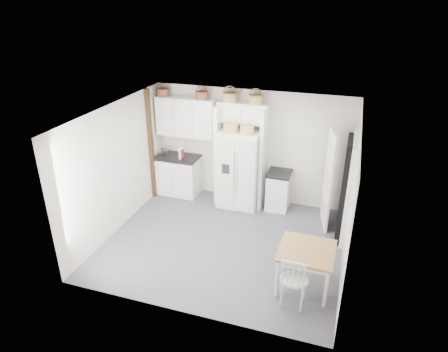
% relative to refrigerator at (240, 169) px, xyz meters
% --- Properties ---
extents(floor, '(4.50, 4.50, 0.00)m').
position_rel_refrigerator_xyz_m(floor, '(0.15, -1.60, -0.88)').
color(floor, '#3E3D46').
rests_on(floor, ground).
extents(ceiling, '(4.50, 4.50, 0.00)m').
position_rel_refrigerator_xyz_m(ceiling, '(0.15, -1.60, 1.72)').
color(ceiling, white).
rests_on(ceiling, wall_back).
extents(wall_back, '(4.50, 0.00, 4.50)m').
position_rel_refrigerator_xyz_m(wall_back, '(0.15, 0.40, 0.42)').
color(wall_back, beige).
rests_on(wall_back, floor).
extents(wall_left, '(0.00, 4.00, 4.00)m').
position_rel_refrigerator_xyz_m(wall_left, '(-2.10, -1.60, 0.42)').
color(wall_left, beige).
rests_on(wall_left, floor).
extents(wall_right, '(0.00, 4.00, 4.00)m').
position_rel_refrigerator_xyz_m(wall_right, '(2.40, -1.60, 0.42)').
color(wall_right, beige).
rests_on(wall_right, floor).
extents(refrigerator, '(0.91, 0.73, 1.77)m').
position_rel_refrigerator_xyz_m(refrigerator, '(0.00, 0.00, 0.00)').
color(refrigerator, silver).
rests_on(refrigerator, floor).
extents(base_cab_left, '(0.99, 0.63, 0.92)m').
position_rel_refrigerator_xyz_m(base_cab_left, '(-1.57, 0.10, -0.42)').
color(base_cab_left, silver).
rests_on(base_cab_left, floor).
extents(base_cab_right, '(0.48, 0.57, 0.84)m').
position_rel_refrigerator_xyz_m(base_cab_right, '(0.88, 0.10, -0.46)').
color(base_cab_right, silver).
rests_on(base_cab_right, floor).
extents(dining_table, '(0.90, 0.90, 0.74)m').
position_rel_refrigerator_xyz_m(dining_table, '(1.82, -2.42, -0.52)').
color(dining_table, brown).
rests_on(dining_table, floor).
extents(windsor_chair, '(0.46, 0.42, 0.92)m').
position_rel_refrigerator_xyz_m(windsor_chair, '(1.71, -2.87, -0.42)').
color(windsor_chair, silver).
rests_on(windsor_chair, floor).
extents(counter_left, '(1.03, 0.67, 0.04)m').
position_rel_refrigerator_xyz_m(counter_left, '(-1.57, 0.10, 0.05)').
color(counter_left, black).
rests_on(counter_left, base_cab_left).
extents(counter_right, '(0.52, 0.61, 0.04)m').
position_rel_refrigerator_xyz_m(counter_right, '(0.88, 0.10, -0.02)').
color(counter_right, black).
rests_on(counter_right, base_cab_right).
extents(toaster, '(0.25, 0.17, 0.16)m').
position_rel_refrigerator_xyz_m(toaster, '(-1.87, 0.05, 0.16)').
color(toaster, silver).
rests_on(toaster, counter_left).
extents(cookbook_red, '(0.07, 0.15, 0.21)m').
position_rel_refrigerator_xyz_m(cookbook_red, '(-1.41, 0.02, 0.18)').
color(cookbook_red, '#AA1124').
rests_on(cookbook_red, counter_left).
extents(cookbook_cream, '(0.06, 0.18, 0.26)m').
position_rel_refrigerator_xyz_m(cookbook_cream, '(-1.42, 0.02, 0.21)').
color(cookbook_cream, white).
rests_on(cookbook_cream, counter_left).
extents(basket_upper_a, '(0.29, 0.29, 0.16)m').
position_rel_refrigerator_xyz_m(basket_upper_a, '(-1.90, 0.23, 1.55)').
color(basket_upper_a, '#5B2720').
rests_on(basket_upper_a, upper_cabinet).
extents(basket_upper_c, '(0.29, 0.29, 0.17)m').
position_rel_refrigerator_xyz_m(basket_upper_c, '(-0.96, 0.23, 1.55)').
color(basket_upper_c, '#5B2720').
rests_on(basket_upper_c, upper_cabinet).
extents(basket_bridge_a, '(0.33, 0.33, 0.19)m').
position_rel_refrigerator_xyz_m(basket_bridge_a, '(-0.31, 0.23, 1.56)').
color(basket_bridge_a, olive).
rests_on(basket_bridge_a, bridge_cabinet).
extents(basket_bridge_b, '(0.31, 0.31, 0.18)m').
position_rel_refrigerator_xyz_m(basket_bridge_b, '(0.26, 0.23, 1.56)').
color(basket_bridge_b, olive).
rests_on(basket_bridge_b, bridge_cabinet).
extents(basket_fridge_a, '(0.32, 0.32, 0.17)m').
position_rel_refrigerator_xyz_m(basket_fridge_a, '(-0.19, -0.10, 0.97)').
color(basket_fridge_a, olive).
rests_on(basket_fridge_a, refrigerator).
extents(basket_fridge_b, '(0.30, 0.30, 0.16)m').
position_rel_refrigerator_xyz_m(basket_fridge_b, '(0.17, -0.10, 0.96)').
color(basket_fridge_b, olive).
rests_on(basket_fridge_b, refrigerator).
extents(upper_cabinet, '(1.40, 0.34, 0.90)m').
position_rel_refrigerator_xyz_m(upper_cabinet, '(-1.35, 0.23, 1.02)').
color(upper_cabinet, silver).
rests_on(upper_cabinet, wall_back).
extents(bridge_cabinet, '(1.12, 0.34, 0.45)m').
position_rel_refrigerator_xyz_m(bridge_cabinet, '(-0.00, 0.23, 1.24)').
color(bridge_cabinet, silver).
rests_on(bridge_cabinet, wall_back).
extents(fridge_panel_left, '(0.08, 0.60, 2.30)m').
position_rel_refrigerator_xyz_m(fridge_panel_left, '(-0.51, 0.10, 0.27)').
color(fridge_panel_left, silver).
rests_on(fridge_panel_left, floor).
extents(fridge_panel_right, '(0.08, 0.60, 2.30)m').
position_rel_refrigerator_xyz_m(fridge_panel_right, '(0.51, 0.10, 0.27)').
color(fridge_panel_right, silver).
rests_on(fridge_panel_right, floor).
extents(trim_post, '(0.09, 0.09, 2.60)m').
position_rel_refrigerator_xyz_m(trim_post, '(-2.05, -0.25, 0.42)').
color(trim_post, black).
rests_on(trim_post, floor).
extents(doorway_void, '(0.18, 0.85, 2.05)m').
position_rel_refrigerator_xyz_m(doorway_void, '(2.31, -0.60, 0.14)').
color(doorway_void, black).
rests_on(doorway_void, floor).
extents(door_slab, '(0.21, 0.79, 2.05)m').
position_rel_refrigerator_xyz_m(door_slab, '(1.95, -0.27, 0.14)').
color(door_slab, white).
rests_on(door_slab, floor).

